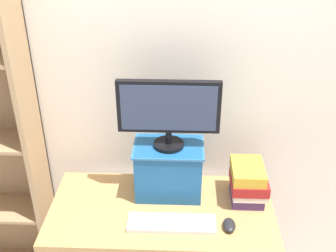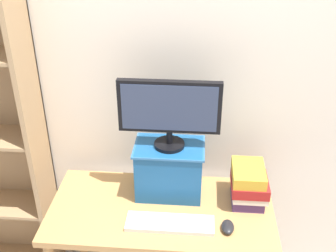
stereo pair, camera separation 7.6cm
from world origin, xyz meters
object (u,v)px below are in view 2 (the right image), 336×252
(computer_monitor, at_px, (169,110))
(book_stack, at_px, (248,185))
(riser_box, at_px, (169,168))
(computer_mouse, at_px, (228,227))
(desk, at_px, (161,222))
(keyboard, at_px, (170,223))

(computer_monitor, bearing_deg, book_stack, -6.21)
(riser_box, distance_m, computer_mouse, 0.45)
(desk, height_order, computer_mouse, computer_mouse)
(computer_monitor, relative_size, book_stack, 2.14)
(computer_monitor, relative_size, keyboard, 1.17)
(computer_monitor, distance_m, keyboard, 0.57)
(book_stack, bearing_deg, riser_box, 173.59)
(desk, relative_size, computer_monitor, 2.28)
(keyboard, relative_size, book_stack, 1.82)
(desk, bearing_deg, computer_monitor, 77.59)
(computer_mouse, xyz_separation_m, book_stack, (0.11, 0.24, 0.09))
(keyboard, distance_m, book_stack, 0.48)
(desk, distance_m, computer_monitor, 0.63)
(desk, bearing_deg, keyboard, -66.08)
(desk, distance_m, keyboard, 0.18)
(riser_box, bearing_deg, book_stack, -6.41)
(desk, height_order, keyboard, keyboard)
(riser_box, height_order, book_stack, riser_box)
(desk, relative_size, book_stack, 4.89)
(riser_box, relative_size, computer_monitor, 0.72)
(riser_box, bearing_deg, keyboard, -84.80)
(computer_monitor, distance_m, book_stack, 0.59)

